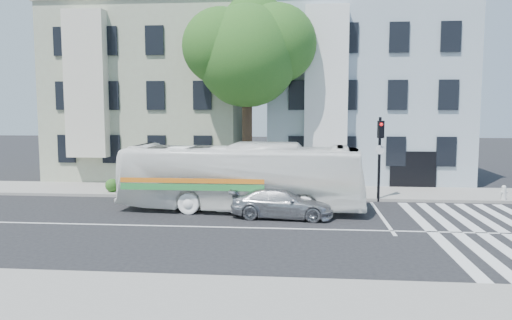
# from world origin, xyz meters

# --- Properties ---
(ground) EXTENTS (120.00, 120.00, 0.00)m
(ground) POSITION_xyz_m (0.00, 0.00, 0.00)
(ground) COLOR black
(ground) RESTS_ON ground
(sidewalk_far) EXTENTS (80.00, 4.00, 0.15)m
(sidewalk_far) POSITION_xyz_m (0.00, 8.00, 0.07)
(sidewalk_far) COLOR gray
(sidewalk_far) RESTS_ON ground
(sidewalk_near) EXTENTS (80.00, 4.00, 0.15)m
(sidewalk_near) POSITION_xyz_m (0.00, -8.00, 0.07)
(sidewalk_near) COLOR gray
(sidewalk_near) RESTS_ON ground
(building_left) EXTENTS (12.00, 10.00, 11.00)m
(building_left) POSITION_xyz_m (-7.00, 15.00, 5.50)
(building_left) COLOR #A6AF93
(building_left) RESTS_ON ground
(building_right) EXTENTS (12.00, 10.00, 11.00)m
(building_right) POSITION_xyz_m (7.00, 15.00, 5.50)
(building_right) COLOR #9CAFBA
(building_right) RESTS_ON ground
(street_tree) EXTENTS (7.30, 5.90, 11.10)m
(street_tree) POSITION_xyz_m (0.06, 8.74, 7.83)
(street_tree) COLOR #2D2116
(street_tree) RESTS_ON ground
(bus) EXTENTS (3.28, 11.27, 3.10)m
(bus) POSITION_xyz_m (0.29, 3.27, 1.55)
(bus) COLOR white
(bus) RESTS_ON ground
(sedan) EXTENTS (2.13, 4.50, 1.27)m
(sedan) POSITION_xyz_m (2.21, 1.96, 0.63)
(sedan) COLOR #AFB1B7
(sedan) RESTS_ON ground
(hedge) EXTENTS (8.40, 3.15, 0.70)m
(hedge) POSITION_xyz_m (-2.94, 6.80, 0.50)
(hedge) COLOR #23611F
(hedge) RESTS_ON sidewalk_far
(traffic_signal) EXTENTS (0.43, 0.53, 4.23)m
(traffic_signal) POSITION_xyz_m (6.88, 5.94, 2.73)
(traffic_signal) COLOR black
(traffic_signal) RESTS_ON ground
(fire_hydrant) EXTENTS (0.41, 0.29, 0.72)m
(fire_hydrant) POSITION_xyz_m (13.02, 6.30, 0.52)
(fire_hydrant) COLOR silver
(fire_hydrant) RESTS_ON sidewalk_far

